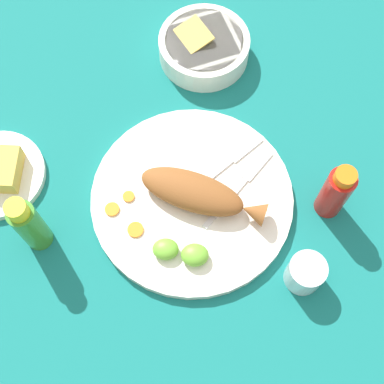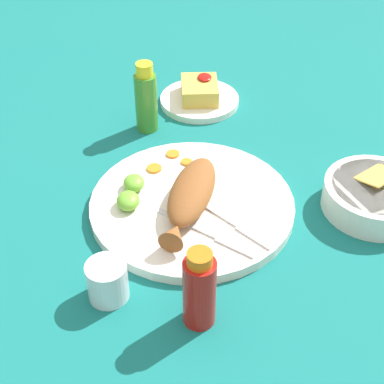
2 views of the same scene
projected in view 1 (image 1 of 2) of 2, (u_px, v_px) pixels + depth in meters
ground_plane at (192, 200)px, 0.94m from camera, size 4.00×4.00×0.00m
main_plate at (192, 199)px, 0.93m from camera, size 0.35×0.35×0.02m
fried_fish at (198, 193)px, 0.90m from camera, size 0.23×0.12×0.05m
fork_near at (228, 163)px, 0.94m from camera, size 0.14×0.14×0.00m
fork_far at (242, 183)px, 0.93m from camera, size 0.12×0.16×0.00m
carrot_slice_near at (129, 197)px, 0.92m from camera, size 0.02×0.02×0.00m
carrot_slice_mid at (112, 209)px, 0.91m from camera, size 0.03×0.03×0.00m
carrot_slice_far at (136, 230)px, 0.89m from camera, size 0.03×0.03×0.00m
lime_wedge_main at (166, 249)px, 0.87m from camera, size 0.04×0.04×0.02m
lime_wedge_side at (195, 255)px, 0.87m from camera, size 0.05×0.04×0.03m
hot_sauce_bottle_red at (335, 190)px, 0.88m from camera, size 0.05×0.05×0.13m
hot_sauce_bottle_green at (29, 225)px, 0.85m from camera, size 0.04×0.04×0.15m
salt_cup at (305, 274)px, 0.86m from camera, size 0.06×0.06×0.06m
guacamole_bowl at (204, 46)px, 1.03m from camera, size 0.18×0.18×0.06m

